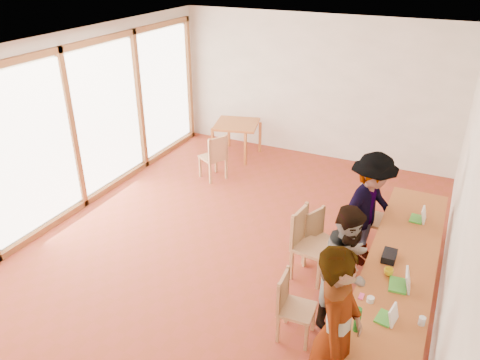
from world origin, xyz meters
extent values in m
plane|color=#9B3825|center=(0.00, 0.00, 0.00)|extent=(8.00, 8.00, 0.00)
cube|color=white|center=(0.00, 4.00, 1.50)|extent=(6.00, 0.10, 3.00)
cube|color=white|center=(3.00, 0.00, 1.50)|extent=(0.10, 8.00, 3.00)
cube|color=white|center=(-2.96, 0.00, 1.50)|extent=(0.10, 8.00, 3.00)
cube|color=white|center=(0.00, 0.00, 3.02)|extent=(6.00, 8.00, 0.04)
cube|color=#A25424|center=(2.50, -0.39, 0.72)|extent=(0.80, 4.00, 0.05)
cube|color=#A25424|center=(2.16, 1.55, 0.35)|extent=(0.06, 0.06, 0.70)
cube|color=#A25424|center=(2.84, 1.55, 0.35)|extent=(0.06, 0.06, 0.70)
cube|color=#A25424|center=(-1.46, 3.20, 0.72)|extent=(0.90, 0.90, 0.05)
cube|color=#A25424|center=(-1.85, 2.81, 0.35)|extent=(0.05, 0.05, 0.70)
cube|color=#A25424|center=(-1.85, 3.59, 0.35)|extent=(0.05, 0.05, 0.70)
cube|color=#A25424|center=(-1.07, 2.81, 0.35)|extent=(0.05, 0.05, 0.70)
cube|color=#A25424|center=(-1.07, 3.59, 0.35)|extent=(0.05, 0.05, 0.70)
cube|color=tan|center=(1.52, -1.35, 0.41)|extent=(0.42, 0.42, 0.04)
cube|color=tan|center=(1.34, -1.36, 0.63)|extent=(0.06, 0.40, 0.41)
cube|color=tan|center=(1.41, 0.07, 0.42)|extent=(0.54, 0.54, 0.04)
cube|color=tan|center=(1.24, 0.15, 0.65)|extent=(0.20, 0.39, 0.43)
cube|color=tan|center=(1.33, -0.18, 0.49)|extent=(0.53, 0.53, 0.05)
cube|color=tan|center=(1.11, -0.16, 0.76)|extent=(0.10, 0.48, 0.50)
cube|color=tan|center=(1.90, 0.93, 0.48)|extent=(0.49, 0.49, 0.04)
cube|color=tan|center=(1.69, 0.94, 0.74)|extent=(0.07, 0.47, 0.49)
cube|color=tan|center=(-1.39, 1.98, 0.45)|extent=(0.59, 0.59, 0.04)
cube|color=tan|center=(-1.22, 1.89, 0.70)|extent=(0.25, 0.40, 0.46)
imported|color=gray|center=(2.12, -2.08, 0.95)|extent=(0.50, 0.72, 1.90)
imported|color=gray|center=(1.94, -0.83, 0.80)|extent=(0.79, 0.91, 1.60)
imported|color=gray|center=(1.92, 0.52, 0.86)|extent=(1.00, 1.26, 1.71)
cube|color=green|center=(2.48, -1.47, 0.76)|extent=(0.19, 0.25, 0.02)
cube|color=white|center=(2.56, -1.48, 0.84)|extent=(0.10, 0.21, 0.19)
cube|color=green|center=(2.53, -0.87, 0.76)|extent=(0.22, 0.29, 0.03)
cube|color=white|center=(2.62, -0.87, 0.86)|extent=(0.10, 0.25, 0.22)
cube|color=green|center=(2.54, 0.71, 0.76)|extent=(0.18, 0.24, 0.02)
cube|color=white|center=(2.62, 0.71, 0.85)|extent=(0.08, 0.22, 0.20)
imported|color=yellow|center=(2.39, -0.71, 0.79)|extent=(0.11, 0.11, 0.09)
cylinder|color=#1B6E20|center=(2.25, -1.75, 0.89)|extent=(0.07, 0.07, 0.28)
cylinder|color=silver|center=(2.83, -1.38, 0.80)|extent=(0.07, 0.07, 0.09)
cylinder|color=white|center=(2.30, -1.27, 0.78)|extent=(0.08, 0.08, 0.06)
cube|color=#F44A91|center=(2.19, -1.23, 0.76)|extent=(0.05, 0.10, 0.01)
cube|color=black|center=(2.35, -0.40, 0.80)|extent=(0.16, 0.26, 0.09)
camera|label=1|loc=(2.71, -5.40, 4.19)|focal=35.00mm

